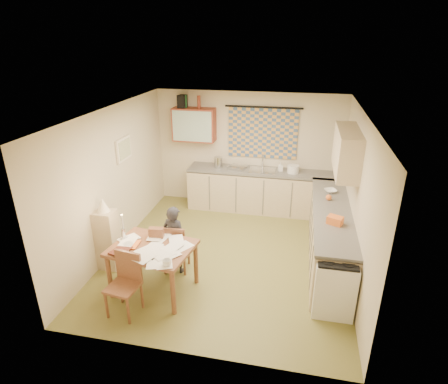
% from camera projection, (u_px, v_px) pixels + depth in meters
% --- Properties ---
extents(floor, '(4.00, 4.50, 0.02)m').
position_uv_depth(floor, '(228.00, 256.00, 6.56)').
color(floor, brown).
rests_on(floor, ground).
extents(ceiling, '(4.00, 4.50, 0.02)m').
position_uv_depth(ceiling, '(228.00, 112.00, 5.58)').
color(ceiling, white).
rests_on(ceiling, floor).
extents(wall_back, '(4.00, 0.02, 2.50)m').
position_uv_depth(wall_back, '(248.00, 150.00, 8.11)').
color(wall_back, beige).
rests_on(wall_back, floor).
extents(wall_front, '(4.00, 0.02, 2.50)m').
position_uv_depth(wall_front, '(187.00, 268.00, 4.03)').
color(wall_front, beige).
rests_on(wall_front, floor).
extents(wall_left, '(0.02, 4.50, 2.50)m').
position_uv_depth(wall_left, '(114.00, 180.00, 6.45)').
color(wall_left, beige).
rests_on(wall_left, floor).
extents(wall_right, '(0.02, 4.50, 2.50)m').
position_uv_depth(wall_right, '(357.00, 200.00, 5.69)').
color(wall_right, beige).
rests_on(wall_right, floor).
extents(window_blind, '(1.45, 0.03, 1.05)m').
position_uv_depth(window_blind, '(263.00, 133.00, 7.86)').
color(window_blind, '#38567E').
rests_on(window_blind, wall_back).
extents(curtain_rod, '(1.60, 0.04, 0.04)m').
position_uv_depth(curtain_rod, '(264.00, 107.00, 7.62)').
color(curtain_rod, black).
rests_on(curtain_rod, wall_back).
extents(wall_cabinet, '(0.90, 0.34, 0.70)m').
position_uv_depth(wall_cabinet, '(194.00, 125.00, 7.95)').
color(wall_cabinet, maroon).
rests_on(wall_cabinet, wall_back).
extents(wall_cabinet_glass, '(0.84, 0.02, 0.64)m').
position_uv_depth(wall_cabinet_glass, '(192.00, 126.00, 7.79)').
color(wall_cabinet_glass, '#99B2A5').
rests_on(wall_cabinet_glass, wall_back).
extents(upper_cabinet_right, '(0.34, 1.30, 0.70)m').
position_uv_depth(upper_cabinet_right, '(347.00, 151.00, 5.98)').
color(upper_cabinet_right, tan).
rests_on(upper_cabinet_right, wall_right).
extents(framed_print, '(0.04, 0.50, 0.40)m').
position_uv_depth(framed_print, '(124.00, 149.00, 6.63)').
color(framed_print, '#F0E5C9').
rests_on(framed_print, wall_left).
extents(print_canvas, '(0.01, 0.42, 0.32)m').
position_uv_depth(print_canvas, '(125.00, 149.00, 6.62)').
color(print_canvas, beige).
rests_on(print_canvas, wall_left).
extents(counter_back, '(3.30, 0.62, 0.92)m').
position_uv_depth(counter_back, '(265.00, 191.00, 8.06)').
color(counter_back, tan).
rests_on(counter_back, floor).
extents(counter_right, '(0.62, 2.95, 0.92)m').
position_uv_depth(counter_right, '(329.00, 235.00, 6.32)').
color(counter_right, tan).
rests_on(counter_right, floor).
extents(stove, '(0.54, 0.54, 0.85)m').
position_uv_depth(stove, '(334.00, 284.00, 5.12)').
color(stove, white).
rests_on(stove, floor).
extents(sink, '(0.56, 0.46, 0.10)m').
position_uv_depth(sink, '(262.00, 172.00, 7.90)').
color(sink, silver).
rests_on(sink, counter_back).
extents(tap, '(0.03, 0.03, 0.28)m').
position_uv_depth(tap, '(263.00, 162.00, 8.00)').
color(tap, silver).
rests_on(tap, counter_back).
extents(dish_rack, '(0.42, 0.39, 0.06)m').
position_uv_depth(dish_rack, '(237.00, 167.00, 7.98)').
color(dish_rack, silver).
rests_on(dish_rack, counter_back).
extents(kettle, '(0.20, 0.20, 0.24)m').
position_uv_depth(kettle, '(218.00, 162.00, 8.02)').
color(kettle, silver).
rests_on(kettle, counter_back).
extents(mixing_bowl, '(0.29, 0.29, 0.16)m').
position_uv_depth(mixing_bowl, '(293.00, 169.00, 7.74)').
color(mixing_bowl, white).
rests_on(mixing_bowl, counter_back).
extents(soap_bottle, '(0.14, 0.14, 0.19)m').
position_uv_depth(soap_bottle, '(280.00, 167.00, 7.83)').
color(soap_bottle, white).
rests_on(soap_bottle, counter_back).
extents(bowl, '(0.36, 0.36, 0.05)m').
position_uv_depth(bowl, '(330.00, 191.00, 6.80)').
color(bowl, white).
rests_on(bowl, counter_right).
extents(orange_bag, '(0.27, 0.24, 0.12)m').
position_uv_depth(orange_bag, '(335.00, 220.00, 5.66)').
color(orange_bag, orange).
rests_on(orange_bag, counter_right).
extents(fruit_orange, '(0.10, 0.10, 0.10)m').
position_uv_depth(fruit_orange, '(329.00, 197.00, 6.47)').
color(fruit_orange, orange).
rests_on(fruit_orange, counter_right).
extents(speaker, '(0.18, 0.22, 0.26)m').
position_uv_depth(speaker, '(182.00, 101.00, 7.80)').
color(speaker, black).
rests_on(speaker, wall_cabinet).
extents(bottle_green, '(0.08, 0.08, 0.26)m').
position_uv_depth(bottle_green, '(185.00, 101.00, 7.79)').
color(bottle_green, '#195926').
rests_on(bottle_green, wall_cabinet).
extents(bottle_brown, '(0.08, 0.08, 0.26)m').
position_uv_depth(bottle_brown, '(199.00, 102.00, 7.74)').
color(bottle_brown, maroon).
rests_on(bottle_brown, wall_cabinet).
extents(dining_table, '(1.26, 1.03, 0.75)m').
position_uv_depth(dining_table, '(154.00, 268.00, 5.54)').
color(dining_table, brown).
rests_on(dining_table, floor).
extents(chair_far, '(0.41, 0.41, 0.84)m').
position_uv_depth(chair_far, '(177.00, 256.00, 6.08)').
color(chair_far, brown).
rests_on(chair_far, floor).
extents(chair_near, '(0.45, 0.45, 0.88)m').
position_uv_depth(chair_near, '(125.00, 296.00, 5.13)').
color(chair_near, brown).
rests_on(chair_near, floor).
extents(person, '(0.55, 0.48, 1.14)m').
position_uv_depth(person, '(175.00, 239.00, 5.94)').
color(person, black).
rests_on(person, floor).
extents(shelf_stand, '(0.32, 0.30, 1.02)m').
position_uv_depth(shelf_stand, '(108.00, 240.00, 6.06)').
color(shelf_stand, tan).
rests_on(shelf_stand, floor).
extents(lampshade, '(0.20, 0.20, 0.22)m').
position_uv_depth(lampshade, '(103.00, 205.00, 5.81)').
color(lampshade, '#F0E5C9').
rests_on(lampshade, shelf_stand).
extents(letter_rack, '(0.23, 0.13, 0.16)m').
position_uv_depth(letter_rack, '(156.00, 233.00, 5.61)').
color(letter_rack, brown).
rests_on(letter_rack, dining_table).
extents(mug, '(0.20, 0.20, 0.09)m').
position_uv_depth(mug, '(167.00, 263.00, 4.94)').
color(mug, white).
rests_on(mug, dining_table).
extents(magazine, '(0.37, 0.41, 0.03)m').
position_uv_depth(magazine, '(115.00, 249.00, 5.32)').
color(magazine, maroon).
rests_on(magazine, dining_table).
extents(book, '(0.21, 0.27, 0.02)m').
position_uv_depth(book, '(126.00, 244.00, 5.44)').
color(book, orange).
rests_on(book, dining_table).
extents(orange_box, '(0.13, 0.10, 0.04)m').
position_uv_depth(orange_box, '(121.00, 253.00, 5.21)').
color(orange_box, orange).
rests_on(orange_box, dining_table).
extents(eyeglasses, '(0.14, 0.07, 0.02)m').
position_uv_depth(eyeglasses, '(150.00, 259.00, 5.09)').
color(eyeglasses, black).
rests_on(eyeglasses, dining_table).
extents(candle_holder, '(0.06, 0.06, 0.18)m').
position_uv_depth(candle_holder, '(123.00, 234.00, 5.55)').
color(candle_holder, silver).
rests_on(candle_holder, dining_table).
extents(candle, '(0.03, 0.03, 0.22)m').
position_uv_depth(candle, '(122.00, 221.00, 5.49)').
color(candle, white).
rests_on(candle, dining_table).
extents(candle_flame, '(0.02, 0.02, 0.02)m').
position_uv_depth(candle_flame, '(122.00, 215.00, 5.42)').
color(candle_flame, '#FFCC66').
rests_on(candle_flame, dining_table).
extents(papers, '(1.19, 1.00, 0.03)m').
position_uv_depth(papers, '(155.00, 248.00, 5.33)').
color(papers, white).
rests_on(papers, dining_table).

